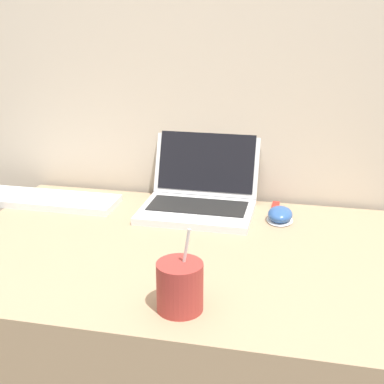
% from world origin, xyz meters
% --- Properties ---
extents(wall_back, '(7.00, 0.04, 2.50)m').
position_xyz_m(wall_back, '(0.00, 0.77, 1.25)').
color(wall_back, beige).
rests_on(wall_back, ground_plane).
extents(desk, '(1.09, 0.73, 0.72)m').
position_xyz_m(desk, '(0.00, 0.37, 0.36)').
color(desk, tan).
rests_on(desk, ground_plane).
extents(laptop, '(0.31, 0.31, 0.25)m').
position_xyz_m(laptop, '(0.01, 0.65, 0.78)').
color(laptop, silver).
rests_on(laptop, desk).
extents(drink_cup, '(0.09, 0.09, 0.17)m').
position_xyz_m(drink_cup, '(0.08, 0.11, 0.77)').
color(drink_cup, '#9E332D').
rests_on(drink_cup, desk).
extents(computer_mouse, '(0.07, 0.09, 0.04)m').
position_xyz_m(computer_mouse, '(0.24, 0.59, 0.73)').
color(computer_mouse, white).
rests_on(computer_mouse, desk).
extents(external_keyboard, '(0.46, 0.13, 0.02)m').
position_xyz_m(external_keyboard, '(-0.46, 0.58, 0.73)').
color(external_keyboard, silver).
rests_on(external_keyboard, desk).
extents(usb_stick, '(0.02, 0.06, 0.01)m').
position_xyz_m(usb_stick, '(0.22, 0.69, 0.72)').
color(usb_stick, '#B2261E').
rests_on(usb_stick, desk).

